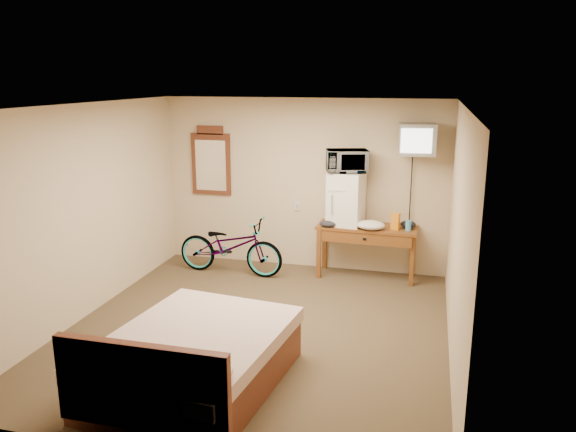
% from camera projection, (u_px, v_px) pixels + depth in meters
% --- Properties ---
extents(room, '(4.60, 4.64, 2.50)m').
position_uv_depth(room, '(256.00, 223.00, 6.08)').
color(room, '#423321').
rests_on(room, ground).
extents(desk, '(1.41, 0.59, 0.75)m').
position_uv_depth(desk, '(367.00, 235.00, 7.87)').
color(desk, brown).
rests_on(desk, floor).
extents(mini_fridge, '(0.52, 0.50, 0.75)m').
position_uv_depth(mini_fridge, '(346.00, 199.00, 7.87)').
color(mini_fridge, white).
rests_on(mini_fridge, desk).
extents(microwave, '(0.64, 0.52, 0.31)m').
position_uv_depth(microwave, '(347.00, 161.00, 7.74)').
color(microwave, white).
rests_on(microwave, mini_fridge).
extents(snack_bag, '(0.13, 0.10, 0.23)m').
position_uv_depth(snack_bag, '(395.00, 221.00, 7.67)').
color(snack_bag, orange).
rests_on(snack_bag, desk).
extents(blue_cup, '(0.08, 0.08, 0.14)m').
position_uv_depth(blue_cup, '(408.00, 226.00, 7.64)').
color(blue_cup, '#3F98D7').
rests_on(blue_cup, desk).
extents(cloth_cream, '(0.40, 0.30, 0.12)m').
position_uv_depth(cloth_cream, '(370.00, 225.00, 7.69)').
color(cloth_cream, white).
rests_on(cloth_cream, desk).
extents(cloth_dark_a, '(0.23, 0.18, 0.09)m').
position_uv_depth(cloth_dark_a, '(328.00, 224.00, 7.82)').
color(cloth_dark_a, black).
rests_on(cloth_dark_a, desk).
extents(cloth_dark_b, '(0.22, 0.18, 0.10)m').
position_uv_depth(cloth_dark_b, '(408.00, 224.00, 7.78)').
color(cloth_dark_b, black).
rests_on(cloth_dark_b, desk).
extents(crt_television, '(0.51, 0.60, 0.42)m').
position_uv_depth(crt_television, '(417.00, 139.00, 7.42)').
color(crt_television, black).
rests_on(crt_television, room).
extents(wall_mirror, '(0.61, 0.04, 1.04)m').
position_uv_depth(wall_mirror, '(211.00, 162.00, 8.49)').
color(wall_mirror, '#5D2B1A').
rests_on(wall_mirror, room).
extents(bicycle, '(1.60, 0.63, 0.83)m').
position_uv_depth(bicycle, '(230.00, 246.00, 8.09)').
color(bicycle, black).
rests_on(bicycle, floor).
extents(bed, '(1.65, 2.06, 0.90)m').
position_uv_depth(bed, '(191.00, 361.00, 5.06)').
color(bed, '#5D2B1A').
rests_on(bed, floor).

